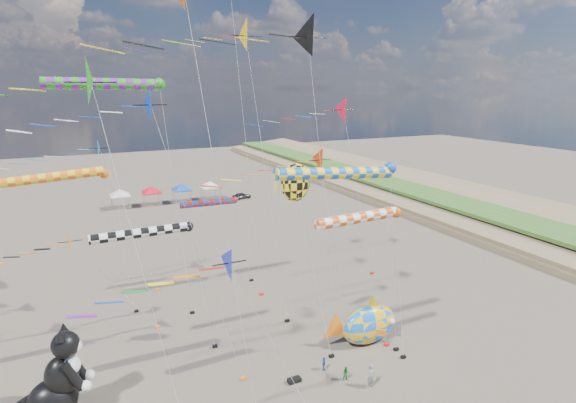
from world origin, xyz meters
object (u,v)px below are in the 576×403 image
(cat_inflatable, at_px, (55,371))
(child_blue, at_px, (324,364))
(parked_car, at_px, (242,196))
(person_adult, at_px, (371,376))
(fish_inflatable, at_px, (368,324))
(child_green, at_px, (346,374))

(cat_inflatable, xyz_separation_m, child_blue, (16.51, -3.11, -2.38))
(child_blue, xyz_separation_m, parked_car, (11.85, 49.89, 0.07))
(cat_inflatable, distance_m, child_blue, 16.97)
(person_adult, bearing_deg, fish_inflatable, 24.15)
(fish_inflatable, bearing_deg, child_green, -141.29)
(child_green, bearing_deg, parked_car, 94.34)
(fish_inflatable, xyz_separation_m, child_blue, (-4.82, -1.58, -1.06))
(cat_inflatable, height_order, child_green, cat_inflatable)
(cat_inflatable, distance_m, parked_car, 54.75)
(cat_inflatable, bearing_deg, child_blue, 0.81)
(child_green, xyz_separation_m, parked_car, (11.07, 51.55, 0.06))
(child_green, xyz_separation_m, child_blue, (-0.77, 1.66, -0.02))
(cat_inflatable, bearing_deg, person_adult, -6.78)
(child_blue, bearing_deg, person_adult, -111.42)
(parked_car, bearing_deg, person_adult, 160.18)
(fish_inflatable, distance_m, person_adult, 5.46)
(cat_inflatable, relative_size, fish_inflatable, 0.91)
(child_green, bearing_deg, cat_inflatable, -178.95)
(person_adult, height_order, child_green, person_adult)
(child_green, height_order, parked_car, parked_car)
(cat_inflatable, height_order, child_blue, cat_inflatable)
(fish_inflatable, xyz_separation_m, child_green, (-4.04, -3.24, -1.04))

